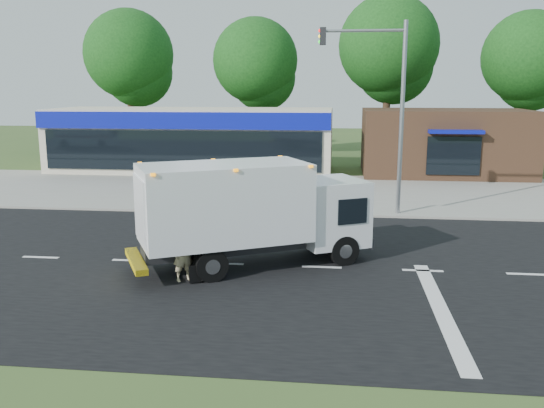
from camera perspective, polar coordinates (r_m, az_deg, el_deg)
The scene contains 11 objects.
ground at distance 17.62m, azimuth 4.95°, elevation -6.29°, with size 120.00×120.00×0.00m, color #385123.
road_asphalt at distance 17.62m, azimuth 4.95°, elevation -6.28°, with size 60.00×14.00×0.02m, color black.
sidewalk at distance 25.54m, azimuth 5.49°, elevation -0.54°, with size 60.00×2.40×0.12m, color gray.
parking_apron at distance 31.24m, azimuth 5.70°, elevation 1.59°, with size 60.00×9.00×0.02m, color gray.
lane_markings at distance 16.36m, azimuth 9.59°, elevation -7.78°, with size 55.20×7.00×0.01m.
ems_box_truck at distance 17.25m, azimuth -2.21°, elevation -0.31°, with size 7.43×5.28×3.20m.
emergency_worker at distance 16.34m, azimuth -8.78°, elevation -4.67°, with size 0.71×0.67×1.74m.
retail_strip_mall at distance 38.04m, azimuth -7.86°, elevation 6.36°, with size 18.00×6.20×4.00m.
brown_storefront at distance 37.50m, azimuth 16.72°, elevation 5.89°, with size 10.00×6.70×4.00m.
traffic_signal_pole at distance 24.46m, azimuth 11.29°, elevation 10.25°, with size 3.51×0.25×8.00m.
background_trees at distance 45.00m, azimuth 5.08°, elevation 14.06°, with size 36.77×7.39×12.10m.
Camera 1 is at (0.39, -16.77, 5.39)m, focal length 38.00 mm.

